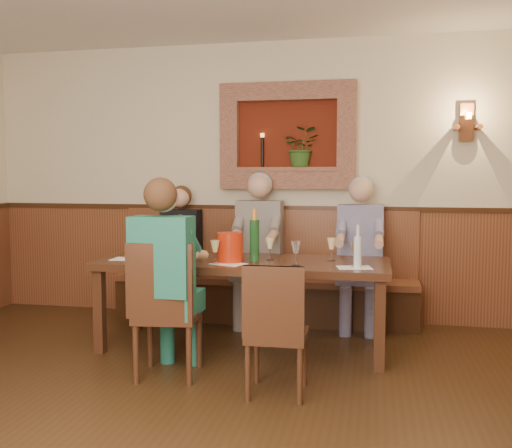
{
  "coord_description": "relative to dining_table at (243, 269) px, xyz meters",
  "views": [
    {
      "loc": [
        1.06,
        -2.75,
        1.45
      ],
      "look_at": [
        0.1,
        1.9,
        1.05
      ],
      "focal_mm": 40.0,
      "sensor_mm": 36.0,
      "label": 1
    }
  ],
  "objects": [
    {
      "name": "person_bench_right",
      "position": [
        0.94,
        0.84,
        -0.08
      ],
      "size": [
        0.43,
        0.53,
        1.45
      ],
      "color": "navy",
      "rests_on": "ground"
    },
    {
      "name": "person_bench_mid",
      "position": [
        -0.04,
        0.84,
        -0.06
      ],
      "size": [
        0.45,
        0.55,
        1.49
      ],
      "color": "#57504F",
      "rests_on": "ground"
    },
    {
      "name": "tasting_sheet_a",
      "position": [
        -0.96,
        -0.14,
        0.08
      ],
      "size": [
        0.28,
        0.21,
        0.0
      ],
      "primitive_type": "cube",
      "rotation": [
        0.0,
        0.0,
        0.04
      ],
      "color": "white",
      "rests_on": "dining_table"
    },
    {
      "name": "wall_sconce",
      "position": [
        1.9,
        1.08,
        1.27
      ],
      "size": [
        0.25,
        0.2,
        0.35
      ],
      "color": "#5C2F1A",
      "rests_on": "ground"
    },
    {
      "name": "wall_niche",
      "position": [
        0.24,
        1.09,
        1.13
      ],
      "size": [
        1.36,
        0.3,
        1.06
      ],
      "color": "#581A0C",
      "rests_on": "ground"
    },
    {
      "name": "bench",
      "position": [
        0.0,
        0.94,
        -0.35
      ],
      "size": [
        3.0,
        0.45,
        1.11
      ],
      "color": "#381E0F",
      "rests_on": "ground"
    },
    {
      "name": "wine_glass_1",
      "position": [
        -0.07,
        -0.17,
        0.17
      ],
      "size": [
        0.08,
        0.08,
        0.19
      ],
      "primitive_type": null,
      "color": "#F2DA91",
      "rests_on": "dining_table"
    },
    {
      "name": "wine_glass_5",
      "position": [
        0.22,
        0.05,
        0.17
      ],
      "size": [
        0.08,
        0.08,
        0.19
      ],
      "primitive_type": null,
      "color": "#F2DA91",
      "rests_on": "dining_table"
    },
    {
      "name": "water_bottle",
      "position": [
        0.95,
        -0.24,
        0.21
      ],
      "size": [
        0.07,
        0.07,
        0.33
      ],
      "rotation": [
        0.0,
        0.0,
        0.3
      ],
      "color": "silver",
      "rests_on": "dining_table"
    },
    {
      "name": "wine_glass_9",
      "position": [
        -0.17,
        -0.25,
        0.17
      ],
      "size": [
        0.08,
        0.08,
        0.19
      ],
      "primitive_type": null,
      "color": "#F2DA91",
      "rests_on": "dining_table"
    },
    {
      "name": "tasting_sheet_d",
      "position": [
        -0.46,
        -0.28,
        0.08
      ],
      "size": [
        0.3,
        0.25,
        0.0
      ],
      "primitive_type": "cube",
      "rotation": [
        0.0,
        0.0,
        0.31
      ],
      "color": "white",
      "rests_on": "dining_table"
    },
    {
      "name": "chair_near_right",
      "position": [
        0.45,
        -0.96,
        -0.42
      ],
      "size": [
        0.4,
        0.4,
        0.89
      ],
      "rotation": [
        0.0,
        0.0,
        0.03
      ],
      "color": "#361E10",
      "rests_on": "ground"
    },
    {
      "name": "wine_glass_7",
      "position": [
        -0.23,
        0.15,
        0.17
      ],
      "size": [
        0.08,
        0.08,
        0.19
      ],
      "primitive_type": null,
      "color": "white",
      "rests_on": "dining_table"
    },
    {
      "name": "room_shell",
      "position": [
        0.0,
        -1.85,
        1.21
      ],
      "size": [
        6.04,
        6.04,
        2.82
      ],
      "color": "beige",
      "rests_on": "ground"
    },
    {
      "name": "tasting_sheet_c",
      "position": [
        0.92,
        -0.22,
        0.08
      ],
      "size": [
        0.29,
        0.23,
        0.0
      ],
      "primitive_type": "cube",
      "rotation": [
        0.0,
        0.0,
        0.21
      ],
      "color": "white",
      "rests_on": "dining_table"
    },
    {
      "name": "wainscoting",
      "position": [
        0.0,
        -1.85,
        -0.09
      ],
      "size": [
        6.02,
        6.02,
        1.15
      ],
      "color": "#5C2F1A",
      "rests_on": "ground"
    },
    {
      "name": "spittoon_bucket",
      "position": [
        -0.08,
        -0.13,
        0.2
      ],
      "size": [
        0.21,
        0.21,
        0.24
      ],
      "primitive_type": "cylinder",
      "rotation": [
        0.0,
        0.0,
        0.01
      ],
      "color": "red",
      "rests_on": "dining_table"
    },
    {
      "name": "wine_glass_4",
      "position": [
        0.73,
        0.11,
        0.17
      ],
      "size": [
        0.08,
        0.08,
        0.19
      ],
      "primitive_type": null,
      "color": "#F2DA91",
      "rests_on": "dining_table"
    },
    {
      "name": "wine_glass_3",
      "position": [
        0.47,
        -0.19,
        0.17
      ],
      "size": [
        0.08,
        0.08,
        0.19
      ],
      "primitive_type": null,
      "color": "white",
      "rests_on": "dining_table"
    },
    {
      "name": "person_bench_left",
      "position": [
        -0.86,
        0.84,
        -0.12
      ],
      "size": [
        0.39,
        0.48,
        1.36
      ],
      "color": "black",
      "rests_on": "ground"
    },
    {
      "name": "wine_glass_0",
      "position": [
        -0.57,
        -0.21,
        0.17
      ],
      "size": [
        0.08,
        0.08,
        0.19
      ],
      "primitive_type": null,
      "color": "#F2DA91",
      "rests_on": "dining_table"
    },
    {
      "name": "wine_glass_2",
      "position": [
        -0.96,
        -0.11,
        0.17
      ],
      "size": [
        0.08,
        0.08,
        0.19
      ],
      "primitive_type": null,
      "color": "#F2DA91",
      "rests_on": "dining_table"
    },
    {
      "name": "wine_bottle_green_b",
      "position": [
        -0.56,
        0.05,
        0.23
      ],
      "size": [
        0.08,
        0.08,
        0.37
      ],
      "rotation": [
        0.0,
        0.0,
        -0.28
      ],
      "color": "#19471E",
      "rests_on": "dining_table"
    },
    {
      "name": "tasting_sheet_b",
      "position": [
        -0.07,
        -0.23,
        0.08
      ],
      "size": [
        0.31,
        0.27,
        0.0
      ],
      "primitive_type": "cube",
      "rotation": [
        0.0,
        0.0,
        -0.38
      ],
      "color": "white",
      "rests_on": "dining_table"
    },
    {
      "name": "wine_bottle_green_a",
      "position": [
        0.1,
        -0.03,
        0.25
      ],
      "size": [
        0.1,
        0.1,
        0.43
      ],
      "rotation": [
        0.0,
        0.0,
        0.39
      ],
      "color": "#19471E",
      "rests_on": "dining_table"
    },
    {
      "name": "wine_glass_8",
      "position": [
        0.93,
        -0.19,
        0.17
      ],
      "size": [
        0.08,
        0.08,
        0.19
      ],
      "primitive_type": null,
      "color": "white",
      "rests_on": "dining_table"
    },
    {
      "name": "person_chair_front",
      "position": [
        -0.38,
        -0.78,
        -0.08
      ],
      "size": [
        0.43,
        0.52,
        1.44
      ],
      "color": "#1C5F62",
      "rests_on": "ground"
    },
    {
      "name": "chair_near_left",
      "position": [
        -0.38,
        -0.78,
        -0.39
      ],
      "size": [
        0.49,
        0.49,
        0.99
      ],
      "rotation": [
        0.0,
        0.0,
        0.12
      ],
      "color": "#361E10",
      "rests_on": "ground"
    },
    {
      "name": "dining_table",
      "position": [
        0.0,
        0.0,
        0.0
      ],
      "size": [
        2.4,
        0.9,
        0.75
      ],
      "color": "#361E10",
      "rests_on": "ground"
    },
    {
      "name": "wine_glass_6",
      "position": [
        -0.79,
        0.15,
        0.17
      ],
      "size": [
        0.08,
        0.08,
        0.19
      ],
      "primitive_type": null,
      "color": "white",
      "rests_on": "dining_table"
    }
  ]
}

